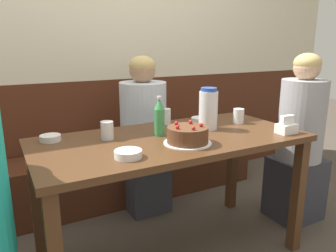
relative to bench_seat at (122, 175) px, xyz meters
name	(u,v)px	position (x,y,z in m)	size (l,w,h in m)	color
back_wall	(107,42)	(0.00, 0.22, 1.04)	(4.80, 0.04, 2.50)	#4C2314
bench_seat	(122,175)	(0.00, 0.00, 0.00)	(2.33, 0.38, 0.42)	#472314
dining_table	(171,153)	(0.00, -0.83, 0.43)	(1.50, 0.71, 0.74)	#4C2D19
birthday_cake	(188,135)	(0.01, -0.98, 0.57)	(0.25, 0.25, 0.11)	white
water_pitcher	(208,109)	(0.28, -0.78, 0.65)	(0.11, 0.11, 0.25)	white
soju_bottle	(159,117)	(-0.04, -0.77, 0.64)	(0.06, 0.06, 0.22)	#388E4C
napkin_holder	(286,127)	(0.62, -1.08, 0.57)	(0.11, 0.08, 0.11)	white
bowl_soup_white	(50,138)	(-0.60, -0.60, 0.55)	(0.11, 0.11, 0.03)	white
bowl_rice_small	(201,120)	(0.34, -0.62, 0.55)	(0.13, 0.13, 0.03)	white
bowl_side_dish	(128,154)	(-0.33, -1.03, 0.55)	(0.13, 0.13, 0.03)	white
glass_water_tall	(166,116)	(0.11, -0.56, 0.58)	(0.06, 0.06, 0.10)	silver
glass_tumbler_short	(107,130)	(-0.33, -0.71, 0.58)	(0.07, 0.07, 0.10)	silver
glass_shot_small	(239,116)	(0.54, -0.75, 0.58)	(0.07, 0.07, 0.09)	silver
person_pale_blue_shirt	(144,138)	(0.11, -0.21, 0.35)	(0.34, 0.34, 1.16)	#33333D
person_dark_striped	(299,145)	(1.01, -0.86, 0.34)	(0.34, 0.31, 1.18)	#33333D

